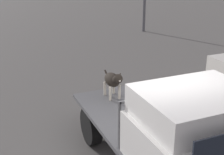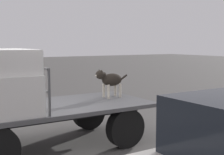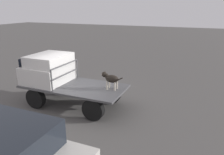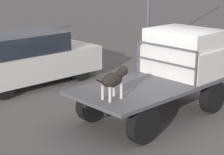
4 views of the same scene
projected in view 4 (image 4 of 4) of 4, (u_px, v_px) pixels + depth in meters
The scene contains 6 objects.
ground_plane at pixel (154, 116), 9.27m from camera, with size 80.00×80.00×0.00m, color #514F4C.
flatbed_truck at pixel (154, 92), 9.09m from camera, with size 4.18×1.96×0.88m.
truck_cab at pixel (186, 53), 9.66m from camera, with size 1.60×1.84×1.17m.
truck_headboard at pixel (165, 57), 9.11m from camera, with size 0.04×1.84×0.85m.
dog at pixel (114, 79), 7.77m from camera, with size 0.90×0.30×0.69m.
parked_sedan at pixel (30, 59), 11.63m from camera, with size 4.38×1.73×1.64m.
Camera 4 is at (-6.67, -5.60, 3.47)m, focal length 60.00 mm.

